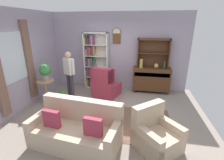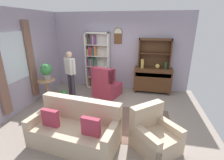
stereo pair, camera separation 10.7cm
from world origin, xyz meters
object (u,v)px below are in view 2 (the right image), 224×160
(potted_plant_small, at_px, (64,94))
(book_stack, at_px, (105,104))
(vase_tall, at_px, (142,64))
(wingback_chair, at_px, (106,86))
(sideboard_hutch, at_px, (155,49))
(bottle_wine, at_px, (166,65))
(plant_stand, at_px, (47,88))
(potted_plant_large, at_px, (46,70))
(vase_round, at_px, (157,66))
(couch_floral, at_px, (76,129))
(armchair_floral, at_px, (154,136))
(person_reading, at_px, (70,71))
(sideboard, at_px, (152,79))
(coffee_table, at_px, (100,108))
(bookshelf, at_px, (96,60))

(potted_plant_small, height_order, book_stack, book_stack)
(vase_tall, bearing_deg, wingback_chair, -152.65)
(potted_plant_small, bearing_deg, sideboard_hutch, 24.46)
(bottle_wine, relative_size, plant_stand, 0.35)
(plant_stand, xyz_separation_m, potted_plant_large, (0.01, 0.05, 0.58))
(vase_round, relative_size, couch_floral, 0.09)
(bottle_wine, xyz_separation_m, armchair_floral, (-0.40, -2.86, -0.76))
(book_stack, bearing_deg, plant_stand, 161.49)
(wingback_chair, relative_size, book_stack, 4.81)
(sideboard_hutch, relative_size, armchair_floral, 1.02)
(vase_tall, bearing_deg, plant_stand, -154.22)
(vase_tall, xyz_separation_m, couch_floral, (-1.22, -3.02, -0.76))
(vase_tall, relative_size, person_reading, 0.20)
(potted_plant_small, distance_m, book_stack, 1.94)
(wingback_chair, height_order, book_stack, wingback_chair)
(sideboard, xyz_separation_m, wingback_chair, (-1.56, -0.68, -0.13))
(wingback_chair, distance_m, plant_stand, 1.88)
(vase_tall, distance_m, wingback_chair, 1.48)
(coffee_table, bearing_deg, person_reading, 137.74)
(person_reading, bearing_deg, coffee_table, -42.26)
(sideboard_hutch, distance_m, person_reading, 2.97)
(potted_plant_small, xyz_separation_m, coffee_table, (1.56, -0.99, 0.17))
(bottle_wine, bearing_deg, plant_stand, -159.32)
(sideboard, bearing_deg, bottle_wine, -12.89)
(vase_tall, xyz_separation_m, plant_stand, (-2.88, -1.39, -0.62))
(vase_round, relative_size, book_stack, 0.78)
(potted_plant_large, distance_m, coffee_table, 2.19)
(bottle_wine, xyz_separation_m, plant_stand, (-3.66, -1.38, -0.60))
(armchair_floral, bearing_deg, coffee_table, 150.05)
(bookshelf, bearing_deg, bottle_wine, -3.89)
(sideboard, height_order, sideboard_hutch, sideboard_hutch)
(couch_floral, relative_size, plant_stand, 2.56)
(couch_floral, bearing_deg, coffee_table, 72.42)
(sideboard_hutch, xyz_separation_m, bottle_wine, (0.39, -0.20, -0.51))
(couch_floral, bearing_deg, bottle_wine, 56.38)
(vase_tall, bearing_deg, coffee_table, -113.88)
(bookshelf, relative_size, potted_plant_small, 6.51)
(couch_floral, height_order, coffee_table, couch_floral)
(sideboard, bearing_deg, coffee_table, -121.14)
(book_stack, bearing_deg, bottle_wine, 52.06)
(couch_floral, distance_m, coffee_table, 0.95)
(bookshelf, xyz_separation_m, book_stack, (0.92, -2.24, -0.63))
(vase_round, xyz_separation_m, wingback_chair, (-1.69, -0.62, -0.62))
(vase_tall, relative_size, armchair_floral, 0.29)
(sideboard, xyz_separation_m, bottle_wine, (0.39, -0.09, 0.54))
(book_stack, bearing_deg, sideboard, 60.47)
(potted_plant_large, bearing_deg, sideboard_hutch, 25.22)
(plant_stand, xyz_separation_m, book_stack, (2.05, -0.69, 0.01))
(wingback_chair, bearing_deg, bookshelf, 127.21)
(vase_tall, distance_m, person_reading, 2.47)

